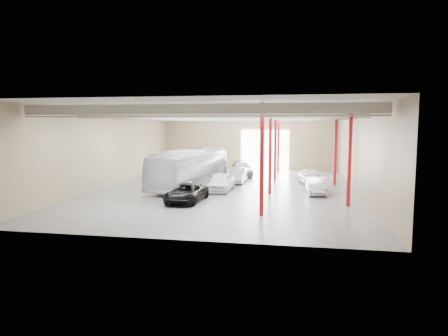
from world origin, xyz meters
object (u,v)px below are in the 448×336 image
(coach_bus, at_px, (190,168))
(car_row_a, at_px, (221,182))
(car_row_c, at_px, (241,169))
(car_right_near, at_px, (316,186))
(car_right_far, at_px, (310,177))
(black_sedan, at_px, (186,193))
(car_row_b, at_px, (237,175))

(coach_bus, xyz_separation_m, car_row_a, (3.18, -1.83, -0.94))
(car_row_c, bearing_deg, car_right_near, -68.46)
(car_right_far, bearing_deg, car_row_c, 132.66)
(black_sedan, bearing_deg, car_row_a, 76.68)
(car_row_a, height_order, car_right_near, car_row_a)
(car_row_a, relative_size, car_row_c, 0.87)
(car_right_near, bearing_deg, car_right_far, 90.05)
(coach_bus, distance_m, black_sedan, 7.28)
(car_row_c, distance_m, car_right_far, 8.96)
(black_sedan, distance_m, car_row_c, 15.72)
(black_sedan, bearing_deg, car_row_b, 81.62)
(coach_bus, bearing_deg, black_sedan, -68.52)
(car_row_b, distance_m, car_right_near, 8.93)
(coach_bus, xyz_separation_m, car_right_far, (10.84, 3.41, -0.96))
(coach_bus, height_order, car_right_near, coach_bus)
(coach_bus, relative_size, car_row_b, 2.83)
(coach_bus, relative_size, black_sedan, 2.54)
(black_sedan, bearing_deg, car_right_near, 32.63)
(car_row_c, xyz_separation_m, car_right_far, (7.33, -5.16, -0.01))
(black_sedan, bearing_deg, coach_bus, 106.44)
(car_right_near, bearing_deg, car_row_c, 123.32)
(coach_bus, height_order, car_right_far, coach_bus)
(coach_bus, distance_m, car_row_c, 9.31)
(black_sedan, height_order, car_row_b, car_row_b)
(car_row_c, distance_m, car_right_near, 12.85)
(car_row_c, bearing_deg, coach_bus, -127.00)
(car_row_c, relative_size, car_right_far, 1.18)
(car_row_a, relative_size, car_right_near, 1.10)
(car_right_near, relative_size, car_right_far, 0.94)
(car_row_a, height_order, car_row_c, car_row_a)
(car_row_c, relative_size, car_right_near, 1.26)
(car_row_b, xyz_separation_m, car_right_far, (7.01, 0.04, 0.04))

